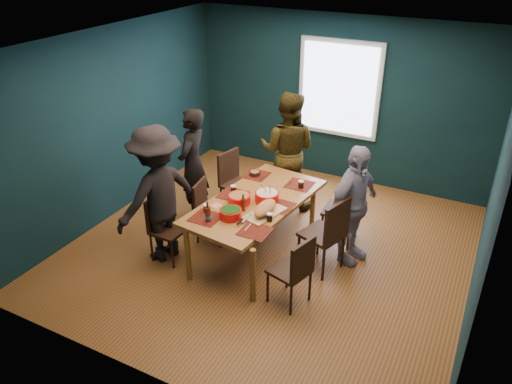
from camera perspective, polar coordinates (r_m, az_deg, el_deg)
room at (r=6.35m, az=2.93°, el=5.15°), size 5.01×5.01×2.71m
dining_table at (r=6.38m, az=-0.06°, el=-1.53°), size 1.24×2.11×0.76m
chair_left_far at (r=7.39m, az=-2.55°, el=1.62°), size 0.52×0.52×0.95m
chair_left_mid at (r=6.77m, az=-5.63°, el=-1.64°), size 0.44×0.44×0.86m
chair_left_near at (r=6.47m, az=-10.58°, el=-3.51°), size 0.40×0.40×0.87m
chair_right_far at (r=6.75m, az=10.41°, el=-1.55°), size 0.45×0.45×0.95m
chair_right_mid at (r=6.12m, az=8.31°, el=-4.37°), size 0.58×0.58×1.01m
chair_right_near at (r=5.58m, az=4.55°, el=-8.59°), size 0.49×0.49×0.89m
person_far_left at (r=7.19m, az=-7.24°, el=3.12°), size 0.49×0.66×1.67m
person_back at (r=7.45m, az=3.62°, el=4.74°), size 0.97×0.81×1.79m
person_right at (r=6.28m, az=11.03°, el=-1.55°), size 0.66×1.00×1.59m
person_near_left at (r=6.31m, az=-11.14°, el=-0.29°), size 0.99×1.31×1.80m
bowl_salad at (r=6.25m, az=-1.94°, el=-0.78°), size 0.28×0.28×0.12m
bowl_dumpling at (r=6.29m, az=1.25°, el=-0.51°), size 0.31×0.31×0.29m
bowl_herbs at (r=5.95m, az=-2.92°, el=-2.43°), size 0.27×0.27×0.12m
cutting_board at (r=6.01m, az=1.02°, el=-2.00°), size 0.40×0.70×0.15m
small_bowl at (r=6.97m, az=-0.14°, el=2.16°), size 0.15×0.15×0.06m
beer_bottle_a at (r=5.88m, az=-5.52°, el=-2.58°), size 0.07×0.07×0.26m
beer_bottle_b at (r=6.08m, az=-1.47°, el=-1.41°), size 0.06×0.06×0.22m
cola_glass_a at (r=6.10m, az=-5.71°, el=-1.79°), size 0.07×0.07×0.10m
cola_glass_b at (r=5.88m, az=1.57°, el=-2.86°), size 0.07×0.07×0.10m
cola_glass_c at (r=6.64m, az=5.17°, el=0.92°), size 0.08×0.08×0.11m
cola_glass_d at (r=6.50m, az=-2.60°, el=0.36°), size 0.08×0.08×0.11m
napkin_a at (r=6.24m, az=2.96°, el=-1.49°), size 0.16×0.16×0.00m
napkin_b at (r=6.24m, az=-4.50°, el=-1.56°), size 0.16×0.16×0.00m
napkin_c at (r=5.64m, az=0.06°, el=-5.01°), size 0.22×0.22×0.00m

